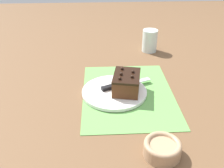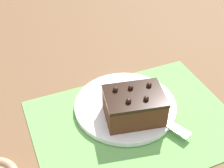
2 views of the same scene
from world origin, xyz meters
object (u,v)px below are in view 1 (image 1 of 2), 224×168
chocolate_cake (126,82)px  drinking_glass (150,41)px  serving_knife (118,86)px  cake_plate (114,92)px  small_bowl (162,148)px

chocolate_cake → drinking_glass: 0.44m
serving_knife → cake_plate: bearing=-54.9°
small_bowl → drinking_glass: bearing=-7.4°
chocolate_cake → small_bowl: chocolate_cake is taller
drinking_glass → small_bowl: bearing=172.6°
serving_knife → drinking_glass: (0.38, -0.19, 0.03)m
cake_plate → small_bowl: size_ratio=2.37×
drinking_glass → small_bowl: drinking_glass is taller
chocolate_cake → small_bowl: size_ratio=1.42×
serving_knife → small_bowl: small_bowl is taller
chocolate_cake → small_bowl: 0.33m
chocolate_cake → serving_knife: size_ratio=0.72×
cake_plate → drinking_glass: 0.46m
serving_knife → drinking_glass: 0.43m
chocolate_cake → drinking_glass: size_ratio=1.32×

